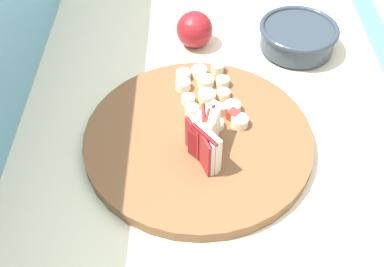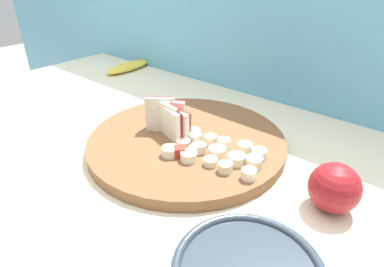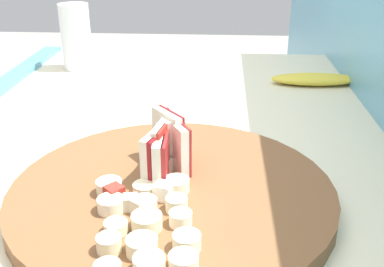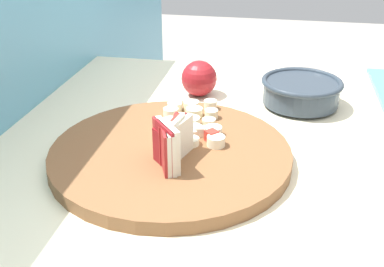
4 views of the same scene
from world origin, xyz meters
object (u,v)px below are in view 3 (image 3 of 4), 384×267
Objects in this scene: apple_wedge_fan at (166,147)px; small_jar at (76,37)px; banana_slice_rows at (146,222)px; banana_peel at (314,79)px; cutting_board at (172,194)px; apple_dice_pile at (146,188)px.

small_jar reaches higher than apple_wedge_fan.
banana_peel is (-0.51, 0.25, -0.02)m from banana_slice_rows.
small_jar is at bearing -153.63° from cutting_board.
banana_slice_rows is 0.57m from banana_peel.
apple_dice_pile is at bearing 23.16° from small_jar.
banana_peel is at bearing 149.07° from apple_wedge_fan.
small_jar is at bearing -98.91° from banana_peel.
banana_slice_rows is at bearing -3.26° from apple_wedge_fan.
small_jar is at bearing -156.84° from apple_dice_pile.
cutting_board is 0.04m from apple_dice_pile.
apple_dice_pile reaches higher than banana_peel.
small_jar is at bearing -158.17° from banana_slice_rows.
apple_wedge_fan is 0.12m from banana_slice_rows.
cutting_board is 0.57m from small_jar.
apple_wedge_fan reaches higher than apple_dice_pile.
small_jar is (-0.47, -0.24, 0.02)m from apple_wedge_fan.
banana_peel is (-0.40, 0.24, -0.04)m from apple_wedge_fan.
banana_peel is (-0.44, 0.23, -0.00)m from cutting_board.
banana_slice_rows is 1.24× the size of small_jar.
small_jar reaches higher than cutting_board.
small_jar reaches higher than apple_dice_pile.
banana_peel is at bearing 152.28° from cutting_board.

